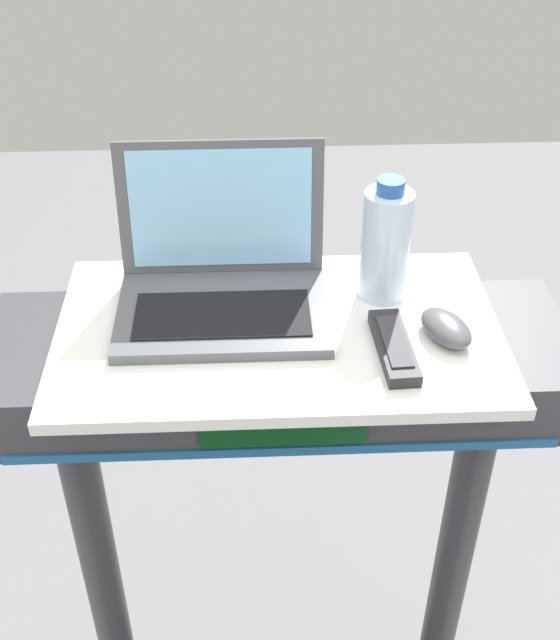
{
  "coord_description": "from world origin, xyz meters",
  "views": [
    {
      "loc": [
        -0.04,
        -0.28,
        1.94
      ],
      "look_at": [
        0.0,
        0.65,
        1.26
      ],
      "focal_mm": 45.56,
      "sensor_mm": 36.0,
      "label": 1
    }
  ],
  "objects": [
    {
      "name": "tv_remote",
      "position": [
        0.16,
        0.63,
        1.22
      ],
      "size": [
        0.05,
        0.16,
        0.02
      ],
      "color": "#232326",
      "rests_on": "desk_board"
    },
    {
      "name": "laptop",
      "position": [
        -0.08,
        0.77,
        1.26
      ],
      "size": [
        0.32,
        0.25,
        0.23
      ],
      "rotation": [
        0.0,
        0.0,
        0.07
      ],
      "color": "#515459",
      "rests_on": "desk_board"
    },
    {
      "name": "desk_board",
      "position": [
        0.0,
        0.7,
        1.2
      ],
      "size": [
        0.67,
        0.4,
        0.02
      ],
      "primitive_type": "cube",
      "color": "white",
      "rests_on": "treadmill_base"
    },
    {
      "name": "computer_mouse",
      "position": [
        0.25,
        0.66,
        1.23
      ],
      "size": [
        0.09,
        0.11,
        0.03
      ],
      "primitive_type": "ellipsoid",
      "rotation": [
        0.0,
        0.0,
        0.37
      ],
      "color": "#4C4C51",
      "rests_on": "desk_board"
    },
    {
      "name": "water_bottle",
      "position": [
        0.17,
        0.78,
        1.3
      ],
      "size": [
        0.08,
        0.08,
        0.2
      ],
      "color": "silver",
      "rests_on": "desk_board"
    }
  ]
}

